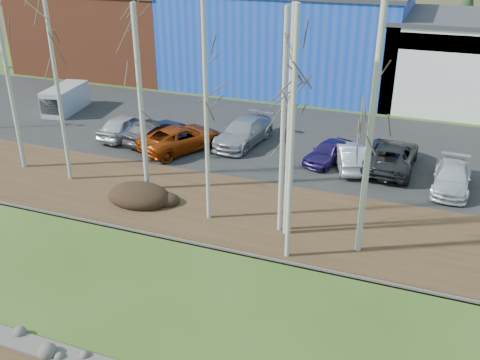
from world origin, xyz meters
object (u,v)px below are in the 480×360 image
at_px(van_grey, 64,100).
at_px(car_1, 156,132).
at_px(car_4, 329,152).
at_px(car_5, 350,156).
at_px(car_7, 452,178).
at_px(car_6, 391,156).
at_px(car_0, 125,126).
at_px(car_3, 244,132).
at_px(car_2, 181,138).

bearing_deg(van_grey, car_1, -28.26).
height_order(car_4, van_grey, van_grey).
relative_size(car_5, car_7, 0.96).
xyz_separation_m(car_4, car_6, (3.56, 0.42, 0.13)).
distance_m(car_0, van_grey, 7.94).
xyz_separation_m(car_0, car_6, (17.22, 0.94, 0.01)).
xyz_separation_m(car_1, car_6, (14.75, 1.23, 0.06)).
relative_size(car_1, car_3, 0.81).
height_order(car_2, van_grey, van_grey).
height_order(car_3, car_7, car_3).
bearing_deg(car_6, car_0, 4.85).
xyz_separation_m(car_3, car_5, (7.13, -1.35, -0.09)).
relative_size(car_0, car_1, 1.02).
bearing_deg(car_3, car_5, -3.87).
bearing_deg(car_6, car_4, 8.45).
bearing_deg(car_5, car_1, -17.31).
distance_m(car_5, car_7, 5.69).
bearing_deg(car_3, car_4, -3.67).
bearing_deg(car_4, car_1, -156.70).
bearing_deg(car_0, car_7, -179.32).
distance_m(car_4, car_5, 1.35).
bearing_deg(car_5, car_2, -14.12).
xyz_separation_m(car_5, car_6, (2.24, 0.69, 0.08)).
relative_size(car_0, car_5, 1.06).
distance_m(car_1, car_2, 2.15).
relative_size(car_0, car_4, 1.18).
height_order(car_1, car_6, car_6).
bearing_deg(car_0, car_2, 173.05).
xyz_separation_m(car_2, car_4, (9.09, 1.30, -0.12)).
bearing_deg(car_5, car_7, 150.12).
bearing_deg(car_2, car_3, -117.76).
bearing_deg(car_1, car_6, -161.07).
distance_m(car_0, car_2, 4.63).
height_order(car_2, car_7, car_2).
distance_m(car_6, car_7, 3.77).
bearing_deg(van_grey, car_0, -32.13).
height_order(car_0, car_1, car_0).
height_order(car_3, van_grey, van_grey).
relative_size(car_4, car_5, 0.90).
distance_m(car_3, van_grey, 15.23).
height_order(car_0, van_grey, van_grey).
distance_m(car_2, van_grey, 12.49).
distance_m(car_1, car_4, 11.22).
distance_m(car_0, car_3, 8.01).
relative_size(car_3, car_5, 1.27).
relative_size(car_2, car_6, 0.98).
xyz_separation_m(car_1, car_5, (12.51, 0.53, -0.02)).
bearing_deg(car_5, car_3, -30.47).
distance_m(car_4, car_6, 3.59).
bearing_deg(car_0, car_5, -176.28).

